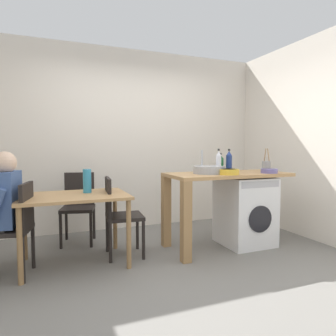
{
  "coord_description": "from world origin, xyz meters",
  "views": [
    {
      "loc": [
        -1.18,
        -2.84,
        1.24
      ],
      "look_at": [
        0.13,
        0.45,
        0.99
      ],
      "focal_mm": 32.68,
      "sensor_mm": 36.0,
      "label": 1
    }
  ],
  "objects_px": {
    "bottle_tall_green": "(219,162)",
    "mixing_bowl": "(229,171)",
    "chair_person_seat": "(15,224)",
    "dining_table": "(74,204)",
    "chair_opposite": "(118,212)",
    "washing_machine": "(245,211)",
    "vase": "(87,181)",
    "chair_spare_by_wall": "(79,203)",
    "bottle_squat_brown": "(220,163)",
    "colander": "(269,171)",
    "utensil_crock": "(266,166)",
    "bottle_clear_small": "(229,161)"
  },
  "relations": [
    {
      "from": "bottle_tall_green",
      "to": "mixing_bowl",
      "type": "height_order",
      "value": "bottle_tall_green"
    },
    {
      "from": "chair_person_seat",
      "to": "mixing_bowl",
      "type": "height_order",
      "value": "mixing_bowl"
    },
    {
      "from": "dining_table",
      "to": "chair_opposite",
      "type": "height_order",
      "value": "chair_opposite"
    },
    {
      "from": "washing_machine",
      "to": "vase",
      "type": "height_order",
      "value": "vase"
    },
    {
      "from": "chair_spare_by_wall",
      "to": "bottle_squat_brown",
      "type": "distance_m",
      "value": 1.91
    },
    {
      "from": "chair_person_seat",
      "to": "chair_opposite",
      "type": "bearing_deg",
      "value": -68.78
    },
    {
      "from": "bottle_tall_green",
      "to": "vase",
      "type": "distance_m",
      "value": 1.59
    },
    {
      "from": "chair_spare_by_wall",
      "to": "colander",
      "type": "xyz_separation_m",
      "value": [
        2.14,
        -1.1,
        0.44
      ]
    },
    {
      "from": "utensil_crock",
      "to": "colander",
      "type": "xyz_separation_m",
      "value": [
        -0.18,
        -0.27,
        -0.04
      ]
    },
    {
      "from": "bottle_squat_brown",
      "to": "dining_table",
      "type": "bearing_deg",
      "value": -176.86
    },
    {
      "from": "chair_opposite",
      "to": "chair_spare_by_wall",
      "type": "bearing_deg",
      "value": -147.99
    },
    {
      "from": "chair_person_seat",
      "to": "vase",
      "type": "distance_m",
      "value": 0.81
    },
    {
      "from": "chair_opposite",
      "to": "bottle_clear_small",
      "type": "relative_size",
      "value": 3.08
    },
    {
      "from": "chair_person_seat",
      "to": "bottle_tall_green",
      "type": "xyz_separation_m",
      "value": [
        2.27,
        0.09,
        0.55
      ]
    },
    {
      "from": "bottle_clear_small",
      "to": "bottle_squat_brown",
      "type": "bearing_deg",
      "value": 155.72
    },
    {
      "from": "bottle_squat_brown",
      "to": "colander",
      "type": "bearing_deg",
      "value": -44.95
    },
    {
      "from": "chair_spare_by_wall",
      "to": "utensil_crock",
      "type": "distance_m",
      "value": 2.51
    },
    {
      "from": "colander",
      "to": "utensil_crock",
      "type": "bearing_deg",
      "value": 56.3
    },
    {
      "from": "chair_opposite",
      "to": "utensil_crock",
      "type": "bearing_deg",
      "value": 92.15
    },
    {
      "from": "chair_person_seat",
      "to": "bottle_clear_small",
      "type": "height_order",
      "value": "bottle_clear_small"
    },
    {
      "from": "chair_opposite",
      "to": "washing_machine",
      "type": "bearing_deg",
      "value": 89.54
    },
    {
      "from": "bottle_tall_green",
      "to": "colander",
      "type": "distance_m",
      "value": 0.62
    },
    {
      "from": "bottle_tall_green",
      "to": "colander",
      "type": "height_order",
      "value": "bottle_tall_green"
    },
    {
      "from": "bottle_tall_green",
      "to": "utensil_crock",
      "type": "xyz_separation_m",
      "value": [
        0.71,
        -0.03,
        -0.06
      ]
    },
    {
      "from": "colander",
      "to": "chair_person_seat",
      "type": "bearing_deg",
      "value": 175.72
    },
    {
      "from": "chair_opposite",
      "to": "colander",
      "type": "distance_m",
      "value": 1.88
    },
    {
      "from": "colander",
      "to": "vase",
      "type": "bearing_deg",
      "value": 168.61
    },
    {
      "from": "vase",
      "to": "bottle_tall_green",
      "type": "bearing_deg",
      "value": -4.68
    },
    {
      "from": "washing_machine",
      "to": "colander",
      "type": "height_order",
      "value": "colander"
    },
    {
      "from": "chair_person_seat",
      "to": "bottle_clear_small",
      "type": "distance_m",
      "value": 2.55
    },
    {
      "from": "bottle_tall_green",
      "to": "chair_spare_by_wall",
      "type": "bearing_deg",
      "value": 153.52
    },
    {
      "from": "bottle_squat_brown",
      "to": "bottle_clear_small",
      "type": "height_order",
      "value": "bottle_clear_small"
    },
    {
      "from": "bottle_clear_small",
      "to": "utensil_crock",
      "type": "height_order",
      "value": "utensil_crock"
    },
    {
      "from": "bottle_clear_small",
      "to": "mixing_bowl",
      "type": "distance_m",
      "value": 0.44
    },
    {
      "from": "chair_opposite",
      "to": "washing_machine",
      "type": "xyz_separation_m",
      "value": [
        1.6,
        -0.16,
        -0.08
      ]
    },
    {
      "from": "bottle_clear_small",
      "to": "utensil_crock",
      "type": "relative_size",
      "value": 0.98
    },
    {
      "from": "bottle_tall_green",
      "to": "chair_person_seat",
      "type": "bearing_deg",
      "value": -177.84
    },
    {
      "from": "utensil_crock",
      "to": "bottle_squat_brown",
      "type": "bearing_deg",
      "value": 165.59
    },
    {
      "from": "bottle_clear_small",
      "to": "mixing_bowl",
      "type": "height_order",
      "value": "bottle_clear_small"
    },
    {
      "from": "dining_table",
      "to": "bottle_squat_brown",
      "type": "height_order",
      "value": "bottle_squat_brown"
    },
    {
      "from": "utensil_crock",
      "to": "vase",
      "type": "distance_m",
      "value": 2.3
    },
    {
      "from": "chair_person_seat",
      "to": "bottle_tall_green",
      "type": "bearing_deg",
      "value": -76.17
    },
    {
      "from": "bottle_clear_small",
      "to": "colander",
      "type": "bearing_deg",
      "value": -49.34
    },
    {
      "from": "chair_spare_by_wall",
      "to": "washing_machine",
      "type": "relative_size",
      "value": 1.05
    },
    {
      "from": "bottle_tall_green",
      "to": "bottle_clear_small",
      "type": "bearing_deg",
      "value": 22.35
    },
    {
      "from": "chair_spare_by_wall",
      "to": "washing_machine",
      "type": "bearing_deg",
      "value": 169.79
    },
    {
      "from": "chair_opposite",
      "to": "mixing_bowl",
      "type": "bearing_deg",
      "value": 78.91
    },
    {
      "from": "chair_person_seat",
      "to": "colander",
      "type": "height_order",
      "value": "colander"
    },
    {
      "from": "chair_spare_by_wall",
      "to": "colander",
      "type": "height_order",
      "value": "colander"
    },
    {
      "from": "chair_person_seat",
      "to": "bottle_squat_brown",
      "type": "distance_m",
      "value": 2.45
    }
  ]
}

